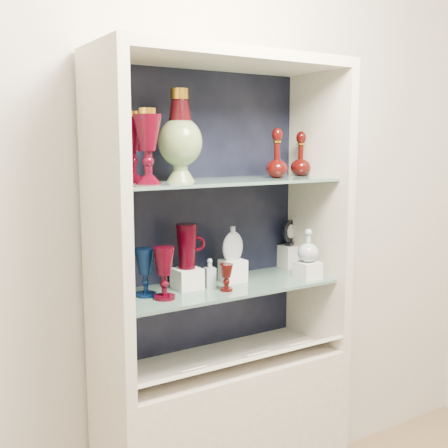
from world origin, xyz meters
TOP-DOWN VIEW (x-y plane):
  - wall_back at (0.00, 1.75)m, footprint 3.50×0.02m
  - cabinet_base at (0.00, 1.53)m, footprint 1.00×0.40m
  - cabinet_back_panel at (0.00, 1.72)m, footprint 0.98×0.02m
  - cabinet_side_left at (-0.48, 1.53)m, footprint 0.04×0.40m
  - cabinet_side_right at (0.48, 1.53)m, footprint 0.04×0.40m
  - cabinet_top_cap at (0.00, 1.53)m, footprint 1.00×0.40m
  - shelf_lower at (0.00, 1.55)m, footprint 0.92×0.34m
  - shelf_upper at (0.00, 1.55)m, footprint 0.92×0.34m
  - label_ledge at (0.00, 1.42)m, footprint 0.92×0.17m
  - label_card_0 at (0.07, 1.42)m, footprint 0.10×0.06m
  - label_card_1 at (-0.21, 1.42)m, footprint 0.10×0.06m
  - label_card_2 at (0.27, 1.42)m, footprint 0.10×0.06m
  - pedestal_lamp_left at (-0.34, 1.60)m, footprint 0.13×0.13m
  - pedestal_lamp_right at (-0.33, 1.49)m, footprint 0.13×0.13m
  - enamel_urn at (-0.17, 1.56)m, footprint 0.20×0.20m
  - ruby_decanter_a at (0.24, 1.52)m, footprint 0.09×0.09m
  - ruby_decanter_b at (0.42, 1.58)m, footprint 0.11×0.11m
  - lidded_bowl at (0.30, 1.58)m, footprint 0.08×0.08m
  - cobalt_goblet at (-0.32, 1.57)m, footprint 0.09×0.09m
  - ruby_goblet_tall at (-0.27, 1.50)m, footprint 0.09×0.09m
  - ruby_goblet_small at (-0.02, 1.48)m, footprint 0.07×0.07m
  - riser_ruby_pitcher at (-0.13, 1.59)m, footprint 0.10×0.10m
  - ruby_pitcher at (-0.13, 1.59)m, footprint 0.15×0.12m
  - clear_square_bottle at (-0.05, 1.55)m, footprint 0.05×0.05m
  - riser_flat_flask at (0.08, 1.59)m, footprint 0.09×0.09m
  - flat_flask at (0.08, 1.59)m, footprint 0.11×0.05m
  - riser_clear_round_decanter at (0.37, 1.46)m, footprint 0.09×0.09m
  - clear_round_decanter at (0.37, 1.46)m, footprint 0.11×0.11m
  - riser_cameo_medallion at (0.44, 1.67)m, footprint 0.08×0.08m
  - cameo_medallion at (0.44, 1.67)m, footprint 0.11×0.07m

SIDE VIEW (x-z plane):
  - cabinet_base at x=0.00m, z-range 0.00..0.75m
  - label_ledge at x=0.00m, z-range 0.74..0.82m
  - label_card_0 at x=0.07m, z-range 0.78..0.81m
  - label_card_1 at x=-0.21m, z-range 0.78..0.81m
  - label_card_2 at x=0.27m, z-range 0.78..0.81m
  - shelf_lower at x=0.00m, z-range 1.04..1.05m
  - riser_clear_round_decanter at x=0.37m, z-range 1.05..1.12m
  - riser_ruby_pitcher at x=-0.13m, z-range 1.05..1.13m
  - riser_flat_flask at x=0.08m, z-range 1.05..1.14m
  - riser_cameo_medallion at x=0.44m, z-range 1.05..1.15m
  - ruby_goblet_small at x=-0.02m, z-range 1.05..1.15m
  - clear_square_bottle at x=-0.05m, z-range 1.05..1.16m
  - cobalt_goblet at x=-0.32m, z-range 1.05..1.23m
  - ruby_goblet_tall at x=-0.27m, z-range 1.05..1.24m
  - clear_round_decanter at x=0.37m, z-range 1.12..1.25m
  - cameo_medallion at x=0.44m, z-range 1.15..1.27m
  - flat_flask at x=0.08m, z-range 1.14..1.28m
  - ruby_pitcher at x=-0.13m, z-range 1.13..1.30m
  - cabinet_back_panel at x=0.00m, z-range 0.75..1.90m
  - cabinet_side_left at x=-0.48m, z-range 0.75..1.90m
  - cabinet_side_right at x=0.48m, z-range 0.75..1.90m
  - wall_back at x=0.00m, z-range 0.00..2.80m
  - shelf_upper at x=0.00m, z-range 1.46..1.47m
  - lidded_bowl at x=0.30m, z-range 1.47..1.55m
  - ruby_decanter_b at x=0.42m, z-range 1.47..1.67m
  - ruby_decanter_a at x=0.24m, z-range 1.47..1.69m
  - pedestal_lamp_left at x=-0.34m, z-range 1.47..1.72m
  - pedestal_lamp_right at x=-0.33m, z-range 1.47..1.73m
  - enamel_urn at x=-0.17m, z-range 1.47..1.81m
  - cabinet_top_cap at x=0.00m, z-range 1.90..1.94m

